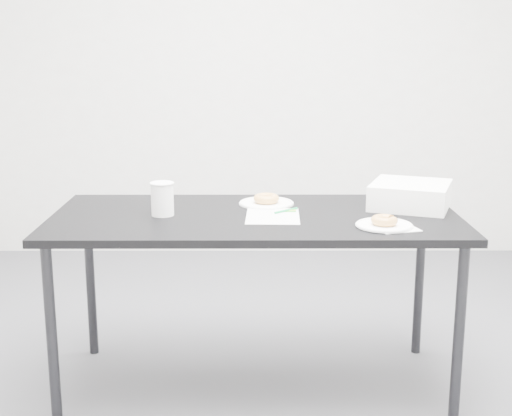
{
  "coord_description": "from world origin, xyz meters",
  "views": [
    {
      "loc": [
        0.05,
        -3.04,
        1.51
      ],
      "look_at": [
        0.05,
        0.02,
        0.79
      ],
      "focal_mm": 50.0,
      "sensor_mm": 36.0,
      "label": 1
    }
  ],
  "objects_px": {
    "donut_near": "(384,220)",
    "donut_far": "(266,199)",
    "pen": "(286,210)",
    "bakery_box": "(410,195)",
    "scorecard": "(273,216)",
    "coffee_cup": "(162,199)",
    "plate_far": "(266,203)",
    "table": "(255,228)",
    "plate_near": "(384,225)"
  },
  "relations": [
    {
      "from": "donut_near",
      "to": "donut_far",
      "type": "relative_size",
      "value": 0.92
    },
    {
      "from": "pen",
      "to": "bakery_box",
      "type": "bearing_deg",
      "value": -31.65
    },
    {
      "from": "scorecard",
      "to": "pen",
      "type": "height_order",
      "value": "pen"
    },
    {
      "from": "donut_near",
      "to": "coffee_cup",
      "type": "bearing_deg",
      "value": 167.86
    },
    {
      "from": "donut_near",
      "to": "coffee_cup",
      "type": "relative_size",
      "value": 0.75
    },
    {
      "from": "plate_far",
      "to": "coffee_cup",
      "type": "height_order",
      "value": "coffee_cup"
    },
    {
      "from": "scorecard",
      "to": "coffee_cup",
      "type": "height_order",
      "value": "coffee_cup"
    },
    {
      "from": "table",
      "to": "pen",
      "type": "xyz_separation_m",
      "value": [
        0.13,
        0.05,
        0.07
      ]
    },
    {
      "from": "plate_far",
      "to": "bakery_box",
      "type": "bearing_deg",
      "value": -5.37
    },
    {
      "from": "donut_far",
      "to": "coffee_cup",
      "type": "distance_m",
      "value": 0.49
    },
    {
      "from": "coffee_cup",
      "to": "plate_near",
      "type": "bearing_deg",
      "value": -12.14
    },
    {
      "from": "donut_far",
      "to": "coffee_cup",
      "type": "xyz_separation_m",
      "value": [
        -0.44,
        -0.21,
        0.05
      ]
    },
    {
      "from": "pen",
      "to": "bakery_box",
      "type": "relative_size",
      "value": 0.4
    },
    {
      "from": "plate_far",
      "to": "coffee_cup",
      "type": "xyz_separation_m",
      "value": [
        -0.44,
        -0.21,
        0.07
      ]
    },
    {
      "from": "pen",
      "to": "plate_far",
      "type": "xyz_separation_m",
      "value": [
        -0.08,
        0.15,
        -0.0
      ]
    },
    {
      "from": "donut_near",
      "to": "plate_far",
      "type": "distance_m",
      "value": 0.62
    },
    {
      "from": "donut_near",
      "to": "donut_far",
      "type": "bearing_deg",
      "value": 138.65
    },
    {
      "from": "pen",
      "to": "donut_far",
      "type": "relative_size",
      "value": 1.13
    },
    {
      "from": "table",
      "to": "coffee_cup",
      "type": "relative_size",
      "value": 12.11
    },
    {
      "from": "table",
      "to": "donut_near",
      "type": "distance_m",
      "value": 0.56
    },
    {
      "from": "plate_near",
      "to": "bakery_box",
      "type": "height_order",
      "value": "bakery_box"
    },
    {
      "from": "pen",
      "to": "bakery_box",
      "type": "distance_m",
      "value": 0.56
    },
    {
      "from": "donut_near",
      "to": "plate_near",
      "type": "bearing_deg",
      "value": 0.0
    },
    {
      "from": "scorecard",
      "to": "pen",
      "type": "xyz_separation_m",
      "value": [
        0.06,
        0.08,
        0.01
      ]
    },
    {
      "from": "pen",
      "to": "donut_far",
      "type": "distance_m",
      "value": 0.17
    },
    {
      "from": "donut_far",
      "to": "table",
      "type": "bearing_deg",
      "value": -104.37
    },
    {
      "from": "donut_far",
      "to": "pen",
      "type": "bearing_deg",
      "value": -61.53
    },
    {
      "from": "scorecard",
      "to": "table",
      "type": "bearing_deg",
      "value": 156.6
    },
    {
      "from": "pen",
      "to": "bakery_box",
      "type": "xyz_separation_m",
      "value": [
        0.55,
        0.09,
        0.05
      ]
    },
    {
      "from": "plate_far",
      "to": "pen",
      "type": "bearing_deg",
      "value": -61.53
    },
    {
      "from": "table",
      "to": "plate_far",
      "type": "height_order",
      "value": "plate_far"
    },
    {
      "from": "plate_near",
      "to": "scorecard",
      "type": "bearing_deg",
      "value": 158.44
    },
    {
      "from": "plate_near",
      "to": "table",
      "type": "bearing_deg",
      "value": 157.89
    },
    {
      "from": "donut_far",
      "to": "plate_far",
      "type": "bearing_deg",
      "value": 90.0
    },
    {
      "from": "coffee_cup",
      "to": "bakery_box",
      "type": "xyz_separation_m",
      "value": [
        1.08,
        0.15,
        -0.02
      ]
    },
    {
      "from": "scorecard",
      "to": "plate_near",
      "type": "relative_size",
      "value": 1.25
    },
    {
      "from": "plate_near",
      "to": "coffee_cup",
      "type": "relative_size",
      "value": 1.59
    },
    {
      "from": "plate_far",
      "to": "donut_near",
      "type": "bearing_deg",
      "value": -41.35
    },
    {
      "from": "coffee_cup",
      "to": "table",
      "type": "bearing_deg",
      "value": 1.99
    },
    {
      "from": "table",
      "to": "coffee_cup",
      "type": "bearing_deg",
      "value": -178.09
    },
    {
      "from": "pen",
      "to": "plate_far",
      "type": "height_order",
      "value": "pen"
    },
    {
      "from": "coffee_cup",
      "to": "bakery_box",
      "type": "distance_m",
      "value": 1.09
    },
    {
      "from": "donut_near",
      "to": "coffee_cup",
      "type": "distance_m",
      "value": 0.93
    },
    {
      "from": "plate_near",
      "to": "bakery_box",
      "type": "bearing_deg",
      "value": 63.06
    },
    {
      "from": "bakery_box",
      "to": "donut_far",
      "type": "bearing_deg",
      "value": -164.95
    },
    {
      "from": "plate_near",
      "to": "donut_near",
      "type": "relative_size",
      "value": 2.13
    },
    {
      "from": "scorecard",
      "to": "donut_near",
      "type": "xyz_separation_m",
      "value": [
        0.44,
        -0.17,
        0.03
      ]
    },
    {
      "from": "table",
      "to": "pen",
      "type": "relative_size",
      "value": 13.15
    },
    {
      "from": "bakery_box",
      "to": "donut_near",
      "type": "bearing_deg",
      "value": -96.52
    },
    {
      "from": "table",
      "to": "donut_far",
      "type": "relative_size",
      "value": 14.89
    }
  ]
}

